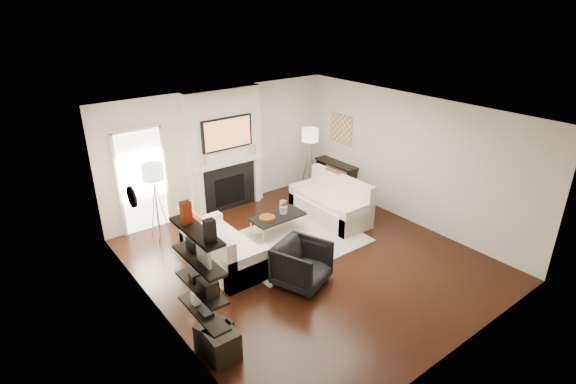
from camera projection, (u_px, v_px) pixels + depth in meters
room_envelope at (309, 192)px, 7.74m from camera, size 6.00×6.00×6.00m
chimney_breast at (225, 151)px, 9.82m from camera, size 1.80×0.25×2.70m
fireplace_surround at (230, 187)px, 10.06m from camera, size 1.30×0.02×1.04m
firebox at (230, 190)px, 10.08m from camera, size 0.75×0.02×0.65m
mantel_pilaster_l at (201, 195)px, 9.62m from camera, size 0.12×0.08×1.10m
mantel_pilaster_r at (257, 179)px, 10.43m from camera, size 0.12×0.08×1.10m
mantel_shelf at (229, 163)px, 9.78m from camera, size 1.70×0.18×0.07m
tv_body at (227, 133)px, 9.53m from camera, size 1.20×0.06×0.70m
tv_screen at (228, 134)px, 9.51m from camera, size 1.10×0.00×0.62m
candlestick_l_tall at (206, 160)px, 9.40m from camera, size 0.04×0.04×0.30m
candlestick_l_short at (201, 163)px, 9.34m from camera, size 0.04×0.04×0.24m
candlestick_r_tall at (250, 150)px, 10.02m from camera, size 0.04×0.04×0.30m
candlestick_r_short at (255, 150)px, 10.11m from camera, size 0.04×0.04×0.24m
hallway_panel at (142, 182)px, 8.98m from camera, size 0.90×0.02×2.10m
door_trim_l at (119, 188)px, 8.70m from camera, size 0.06×0.06×2.16m
door_trim_r at (165, 176)px, 9.24m from camera, size 0.06×0.06×2.16m
door_trim_top at (135, 129)px, 8.53m from camera, size 1.02×0.06×0.06m
rug at (294, 240)px, 8.91m from camera, size 2.60×2.00×0.01m
loveseat_left_base at (224, 254)px, 8.06m from camera, size 0.85×1.80×0.42m
loveseat_left_back at (206, 244)px, 7.74m from camera, size 0.18×1.80×0.80m
loveseat_left_arm_n at (248, 270)px, 7.44m from camera, size 0.85×0.18×0.60m
loveseat_left_arm_s at (202, 232)px, 8.61m from camera, size 0.85×0.18×0.60m
loveseat_left_cushion at (225, 240)px, 7.98m from camera, size 0.63×1.44×0.10m
pillow_left_orange at (197, 227)px, 7.88m from camera, size 0.10×0.42×0.42m
pillow_left_charcoal at (213, 241)px, 7.45m from camera, size 0.10×0.40×0.40m
loveseat_right_base at (330, 210)px, 9.72m from camera, size 0.85×1.80×0.42m
loveseat_right_back at (341, 192)px, 9.78m from camera, size 0.18×1.80×0.80m
loveseat_right_arm_n at (357, 219)px, 9.10m from camera, size 0.85×0.18×0.60m
loveseat_right_arm_s at (306, 194)px, 10.27m from camera, size 0.85×0.18×0.60m
loveseat_right_cushion at (328, 199)px, 9.59m from camera, size 0.63×1.44×0.10m
pillow_right_orange at (332, 180)px, 9.92m from camera, size 0.10×0.42×0.42m
pillow_right_charcoal at (352, 189)px, 9.49m from camera, size 0.10×0.40×0.40m
coffee_table at (277, 216)px, 9.00m from camera, size 1.10×0.55×0.04m
coffee_leg_nw at (264, 237)px, 8.65m from camera, size 0.02×0.02×0.38m
coffee_leg_ne at (303, 223)px, 9.21m from camera, size 0.02×0.02×0.38m
coffee_leg_sw at (251, 229)px, 8.96m from camera, size 0.02×0.02×0.38m
coffee_leg_se at (290, 215)px, 9.52m from camera, size 0.02×0.02×0.38m
hurricane_glass at (283, 207)px, 9.02m from camera, size 0.15×0.15×0.27m
hurricane_candle at (283, 210)px, 9.05m from camera, size 0.10×0.10×0.15m
copper_bowl at (267, 218)px, 8.84m from camera, size 0.31×0.31×0.05m
armchair at (302, 262)px, 7.43m from camera, size 1.02×0.99×0.82m
lamp_left_post at (158, 213)px, 8.70m from camera, size 0.02×0.02×1.20m
lamp_left_shade at (153, 172)px, 8.36m from camera, size 0.40×0.40×0.30m
lamp_left_leg_a at (163, 211)px, 8.76m from camera, size 0.25×0.02×1.23m
lamp_left_leg_b at (153, 212)px, 8.74m from camera, size 0.14×0.22×1.23m
lamp_left_leg_c at (157, 215)px, 8.60m from camera, size 0.14×0.22×1.23m
lamp_right_post at (309, 169)px, 10.92m from camera, size 0.02×0.02×1.20m
lamp_right_shade at (310, 135)px, 10.58m from camera, size 0.40×0.40×0.30m
lamp_right_leg_a at (313, 168)px, 10.98m from camera, size 0.25×0.02×1.23m
lamp_right_leg_b at (305, 168)px, 10.96m from camera, size 0.14×0.22×1.23m
lamp_right_leg_c at (310, 170)px, 10.82m from camera, size 0.14×0.22×1.23m
console_top at (336, 163)px, 10.88m from camera, size 0.35×1.20×0.04m
console_leg_n at (351, 185)px, 10.63m from camera, size 0.30×0.04×0.71m
console_leg_s at (321, 171)px, 11.43m from camera, size 0.30×0.04×0.71m
wall_art at (341, 129)px, 10.67m from camera, size 0.03×0.70×0.70m
shelf_bottom at (204, 313)px, 5.81m from camera, size 0.25×1.00×0.03m
shelf_lower at (201, 287)px, 5.65m from camera, size 0.25×1.00×0.04m
shelf_upper at (199, 260)px, 5.49m from camera, size 0.25×1.00×0.04m
shelf_top at (196, 231)px, 5.32m from camera, size 0.25×1.00×0.04m
decor_magfile_a at (210, 231)px, 5.00m from camera, size 0.12×0.10×0.28m
decor_magfile_b at (186, 212)px, 5.43m from camera, size 0.12×0.10×0.28m
decor_frame_a at (204, 256)px, 5.32m from camera, size 0.04×0.30×0.22m
decor_frame_b at (191, 246)px, 5.58m from camera, size 0.04×0.22×0.18m
decor_wine_rack at (208, 287)px, 5.46m from camera, size 0.18×0.25×0.20m
decor_box_small at (196, 277)px, 5.71m from camera, size 0.15×0.12×0.12m
decor_books at (206, 313)px, 5.74m from camera, size 0.14×0.20×0.05m
decor_box_tall at (196, 298)px, 5.91m from camera, size 0.10×0.10×0.18m
clock_rim at (132, 197)px, 6.72m from camera, size 0.04×0.34×0.34m
clock_face at (133, 196)px, 6.73m from camera, size 0.01×0.29×0.29m
ottoman_near at (214, 336)px, 6.13m from camera, size 0.51×0.51×0.40m
ottoman_far at (222, 344)px, 5.98m from camera, size 0.41×0.41×0.40m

